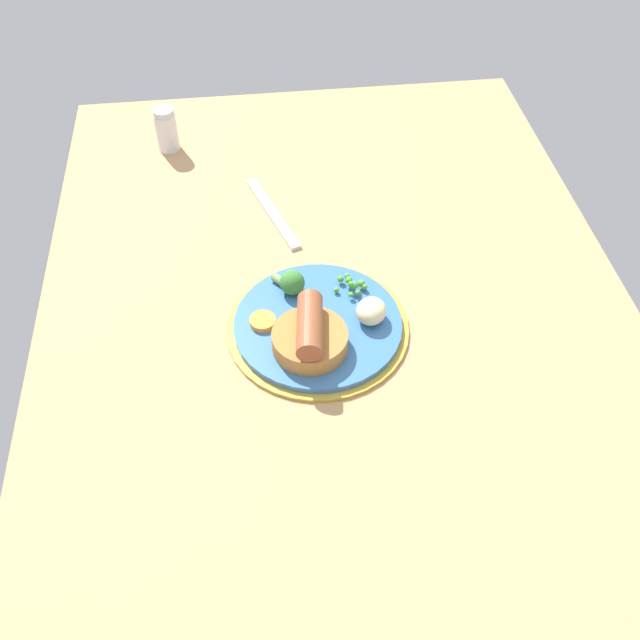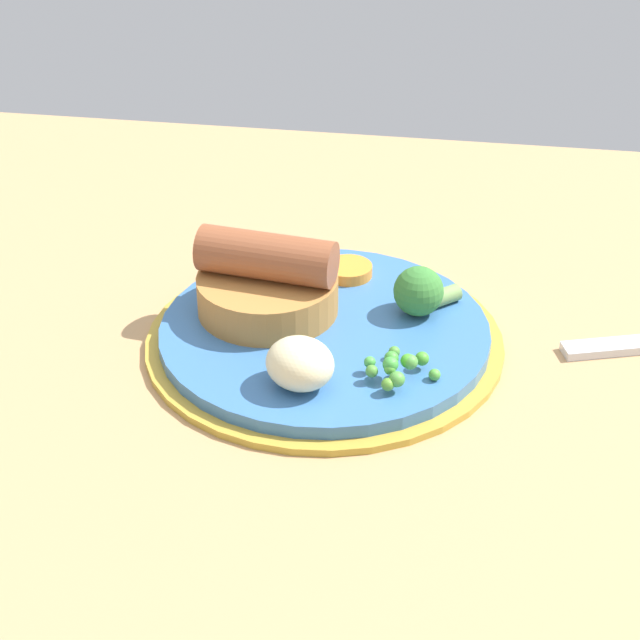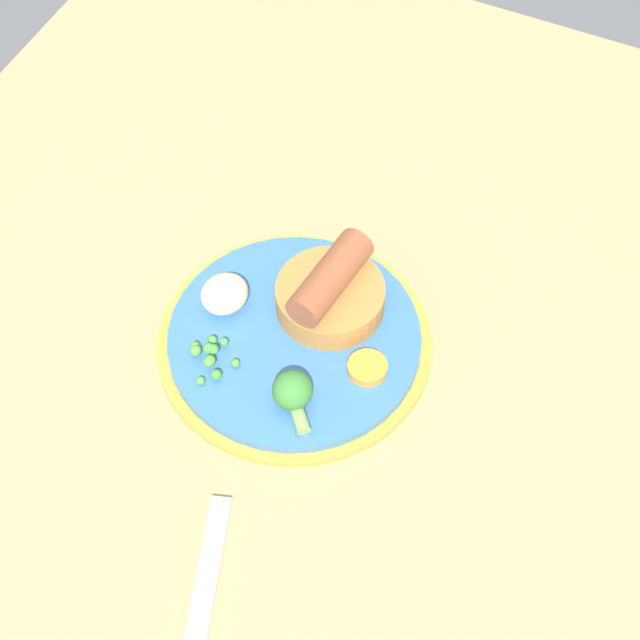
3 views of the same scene
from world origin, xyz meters
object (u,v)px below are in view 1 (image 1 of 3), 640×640
sausage_pudding (310,336)px  carrot_slice_1 (263,321)px  salt_shaker (166,130)px  broccoli_floret_near (291,282)px  pea_pile (352,284)px  fork (273,213)px  dinner_plate (318,326)px  potato_chunk_0 (371,311)px

sausage_pudding → carrot_slice_1: 7.51cm
salt_shaker → carrot_slice_1: bearing=-163.3°
broccoli_floret_near → pea_pile: bearing=44.1°
pea_pile → salt_shaker: salt_shaker is taller
sausage_pudding → fork: size_ratio=0.53×
dinner_plate → broccoli_floret_near: 7.11cm
broccoli_floret_near → sausage_pudding: bearing=-34.1°
fork → salt_shaker: salt_shaker is taller
sausage_pudding → salt_shaker: bearing=28.4°
broccoli_floret_near → salt_shaker: size_ratio=0.62×
broccoli_floret_near → carrot_slice_1: size_ratio=1.36×
dinner_plate → sausage_pudding: sausage_pudding is taller
fork → carrot_slice_1: bearing=154.4°
dinner_plate → sausage_pudding: bearing=160.2°
pea_pile → salt_shaker: 46.08cm
potato_chunk_0 → broccoli_floret_near: bearing=56.4°
salt_shaker → broccoli_floret_near: bearing=-155.5°
pea_pile → potato_chunk_0: 6.09cm
dinner_plate → salt_shaker: size_ratio=3.18×
dinner_plate → broccoli_floret_near: bearing=25.2°
sausage_pudding → broccoli_floret_near: (10.16, 1.36, -0.49)cm
potato_chunk_0 → carrot_slice_1: (1.00, 13.93, -1.18)cm
dinner_plate → fork: size_ratio=1.32×
fork → broccoli_floret_near: bearing=165.5°
salt_shaker → potato_chunk_0: bearing=-148.7°
sausage_pudding → potato_chunk_0: (3.71, -8.33, -0.52)cm
pea_pile → fork: 21.09cm
dinner_plate → carrot_slice_1: (0.60, 7.08, 1.24)cm
pea_pile → fork: size_ratio=0.28×
carrot_slice_1 → sausage_pudding: bearing=-130.1°
pea_pile → potato_chunk_0: size_ratio=1.18×
broccoli_floret_near → potato_chunk_0: size_ratio=1.07×
broccoli_floret_near → carrot_slice_1: bearing=-79.6°
dinner_plate → carrot_slice_1: 7.22cm
pea_pile → carrot_slice_1: size_ratio=1.48×
dinner_plate → fork: 24.59cm
broccoli_floret_near → fork: broccoli_floret_near is taller
broccoli_floret_near → salt_shaker: salt_shaker is taller
pea_pile → carrot_slice_1: pea_pile is taller
potato_chunk_0 → salt_shaker: size_ratio=0.57×
dinner_plate → sausage_pudding: (-4.12, 1.49, 2.93)cm
broccoli_floret_near → salt_shaker: (37.87, 17.22, 0.69)cm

